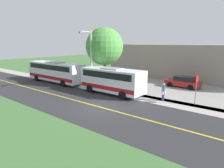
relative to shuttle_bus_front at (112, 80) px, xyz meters
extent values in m
plane|color=#3D6633|center=(4.56, 2.10, -1.63)|extent=(120.00, 120.00, 0.00)
cube|color=#28282B|center=(4.56, 2.10, -1.63)|extent=(8.00, 100.00, 0.01)
cube|color=#9E9991|center=(-0.64, 2.10, -1.63)|extent=(2.40, 100.00, 0.01)
cube|color=gray|center=(-7.84, 5.10, -1.63)|extent=(14.00, 36.00, 0.01)
cube|color=gold|center=(4.56, 2.10, -1.63)|extent=(0.16, 100.00, 0.00)
cube|color=silver|center=(0.00, 0.00, -0.03)|extent=(2.52, 7.65, 2.50)
cube|color=maroon|center=(0.00, 0.00, -0.73)|extent=(2.56, 7.50, 0.44)
cube|color=black|center=(0.00, 0.00, 0.67)|extent=(2.56, 6.88, 0.70)
cube|color=gray|center=(0.00, 0.00, 1.28)|extent=(1.51, 2.29, 0.12)
cylinder|color=black|center=(-1.26, 2.37, -1.18)|extent=(0.25, 0.90, 0.90)
cylinder|color=black|center=(1.26, 2.37, -1.18)|extent=(0.25, 0.90, 0.90)
cylinder|color=black|center=(-1.26, -2.37, -1.18)|extent=(0.25, 0.90, 0.90)
cylinder|color=black|center=(1.26, -2.37, -1.18)|extent=(0.25, 0.90, 0.90)
sphere|color=#F2EACC|center=(-0.69, 3.84, -0.93)|extent=(0.20, 0.20, 0.20)
sphere|color=#F2EACC|center=(0.69, 3.84, -0.93)|extent=(0.20, 0.20, 0.20)
cube|color=silver|center=(0.07, -10.67, -0.01)|extent=(2.39, 10.47, 2.56)
cube|color=maroon|center=(0.07, -10.67, -0.73)|extent=(2.43, 10.26, 0.44)
cube|color=black|center=(0.07, -10.67, 0.72)|extent=(2.43, 9.42, 0.70)
cube|color=gray|center=(0.07, -10.67, 1.33)|extent=(1.43, 3.14, 0.12)
cylinder|color=black|center=(-1.13, -7.43, -1.18)|extent=(0.25, 0.90, 0.90)
cylinder|color=black|center=(1.26, -7.43, -1.18)|extent=(0.25, 0.90, 0.90)
cylinder|color=black|center=(-1.13, -13.92, -1.18)|extent=(0.25, 0.90, 0.90)
cylinder|color=black|center=(1.26, -13.92, -1.18)|extent=(0.25, 0.90, 0.90)
sphere|color=#F2EACC|center=(-0.59, -5.42, -0.93)|extent=(0.20, 0.20, 0.20)
sphere|color=#F2EACC|center=(0.72, -5.42, -0.93)|extent=(0.20, 0.20, 0.20)
cylinder|color=#1E2347|center=(-1.02, 5.85, -1.19)|extent=(0.18, 0.18, 0.89)
cylinder|color=#1E2347|center=(-0.82, 5.85, -1.19)|extent=(0.18, 0.18, 0.89)
cylinder|color=#335972|center=(-0.92, 5.85, -0.40)|extent=(0.34, 0.34, 0.70)
sphere|color=tan|center=(-0.92, 5.85, 0.07)|extent=(0.24, 0.24, 0.24)
cylinder|color=#335972|center=(-1.11, 5.85, -0.36)|extent=(0.29, 0.10, 0.63)
cube|color=white|center=(-1.18, 5.90, -0.79)|extent=(0.20, 0.12, 0.28)
cylinder|color=#335972|center=(-0.74, 5.85, -0.36)|extent=(0.29, 0.10, 0.63)
cube|color=beige|center=(-0.66, 5.90, -0.79)|extent=(0.20, 0.12, 0.28)
cylinder|color=#4C1919|center=(-0.58, 3.24, -1.19)|extent=(0.18, 0.18, 0.88)
cylinder|color=#4C1919|center=(-0.38, 3.24, -1.19)|extent=(0.18, 0.18, 0.88)
cylinder|color=#4C1919|center=(-0.48, 3.24, -0.40)|extent=(0.34, 0.34, 0.70)
sphere|color=beige|center=(-0.48, 3.24, 0.07)|extent=(0.24, 0.24, 0.24)
cylinder|color=#4C1919|center=(-0.67, 3.24, -0.37)|extent=(0.29, 0.10, 0.63)
cube|color=beige|center=(-0.74, 3.29, -0.80)|extent=(0.20, 0.12, 0.28)
cylinder|color=#4C1919|center=(-0.30, 3.24, -0.37)|extent=(0.29, 0.10, 0.63)
cube|color=beige|center=(-0.22, 3.29, -0.80)|extent=(0.20, 0.12, 0.28)
cylinder|color=slate|center=(-1.54, 8.76, -0.53)|extent=(0.07, 0.07, 2.20)
cylinder|color=red|center=(-1.54, 8.78, 0.87)|extent=(0.76, 0.03, 0.76)
cylinder|color=#9E9EA3|center=(-0.44, -3.71, 1.96)|extent=(0.24, 0.24, 7.18)
cylinder|color=#9E9EA3|center=(0.36, -3.71, 5.39)|extent=(1.60, 0.14, 0.14)
cube|color=#59595B|center=(1.16, -3.71, 5.29)|extent=(0.50, 0.24, 0.20)
cube|color=#A51E1E|center=(-8.45, 5.17, -1.10)|extent=(1.98, 4.47, 0.70)
cube|color=black|center=(-8.44, 5.37, -0.47)|extent=(1.63, 2.48, 0.57)
cylinder|color=black|center=(-7.60, 3.77, -1.31)|extent=(0.25, 0.65, 0.64)
cylinder|color=black|center=(-9.40, 3.84, -1.31)|extent=(0.25, 0.65, 0.64)
cylinder|color=black|center=(-7.49, 6.50, -1.31)|extent=(0.25, 0.65, 0.64)
cylinder|color=black|center=(-9.29, 6.57, -1.31)|extent=(0.25, 0.65, 0.64)
cylinder|color=brown|center=(-2.84, -3.58, 0.08)|extent=(0.36, 0.36, 3.42)
sphere|color=#478C3D|center=(-2.84, -3.58, 3.65)|extent=(4.97, 4.97, 4.97)
cube|color=gray|center=(-16.84, 0.45, 1.09)|extent=(10.00, 20.50, 5.46)
camera|label=1|loc=(17.18, 13.73, 4.14)|focal=31.42mm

